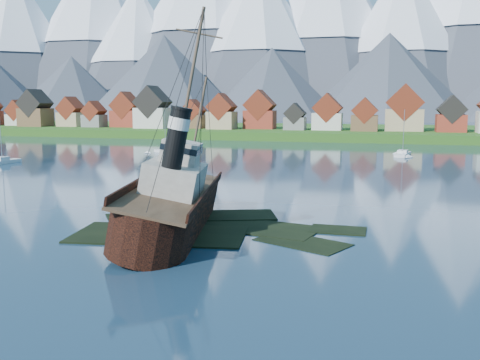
% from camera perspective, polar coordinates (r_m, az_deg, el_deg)
% --- Properties ---
extents(ground, '(1400.00, 1400.00, 0.00)m').
position_cam_1_polar(ground, '(57.93, -5.05, -5.60)').
color(ground, '#182F44').
rests_on(ground, ground).
extents(shoal, '(31.71, 21.24, 1.14)m').
position_cam_1_polar(shoal, '(59.42, -2.71, -5.57)').
color(shoal, black).
rests_on(shoal, ground).
extents(shore_bank, '(600.00, 80.00, 3.20)m').
position_cam_1_polar(shore_bank, '(223.98, 10.21, 4.72)').
color(shore_bank, '#1B4C15').
rests_on(shore_bank, ground).
extents(seawall, '(600.00, 2.50, 2.00)m').
position_cam_1_polar(seawall, '(186.24, 9.16, 4.02)').
color(seawall, '#3F3D38').
rests_on(seawall, ground).
extents(town, '(250.96, 16.69, 17.30)m').
position_cam_1_polar(town, '(211.60, 0.80, 7.08)').
color(town, maroon).
rests_on(town, ground).
extents(mountains, '(965.00, 340.00, 205.00)m').
position_cam_1_polar(mountains, '(539.61, 13.45, 16.25)').
color(mountains, '#2D333D').
rests_on(mountains, ground).
extents(tugboat_wreck, '(7.27, 31.34, 24.83)m').
position_cam_1_polar(tugboat_wreck, '(59.64, -7.17, -2.17)').
color(tugboat_wreck, black).
rests_on(tugboat_wreck, ground).
extents(sailboat_b, '(3.68, 9.24, 13.05)m').
position_cam_1_polar(sailboat_b, '(131.52, -24.02, 1.72)').
color(sailboat_b, silver).
rests_on(sailboat_b, ground).
extents(sailboat_c, '(8.38, 7.12, 11.41)m').
position_cam_1_polar(sailboat_c, '(146.73, -7.95, 2.98)').
color(sailboat_c, silver).
rests_on(sailboat_c, ground).
extents(sailboat_e, '(4.58, 10.96, 12.35)m').
position_cam_1_polar(sailboat_e, '(144.15, 16.96, 2.60)').
color(sailboat_e, silver).
rests_on(sailboat_e, ground).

